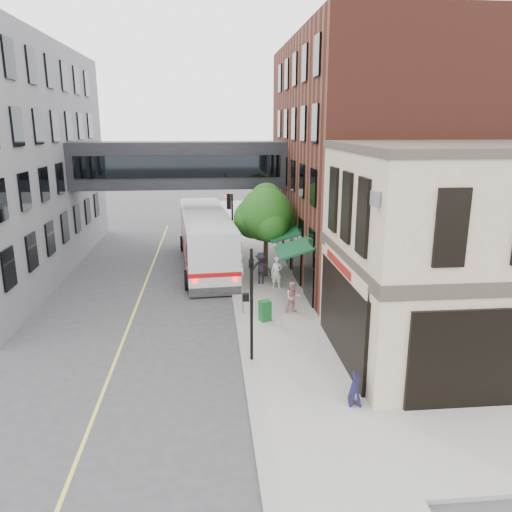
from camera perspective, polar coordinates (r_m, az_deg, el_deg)
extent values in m
plane|color=#38383A|center=(18.36, -1.23, -14.96)|extent=(120.00, 120.00, 0.00)
cube|color=gray|center=(31.39, 0.53, -1.91)|extent=(4.00, 60.00, 0.15)
cube|color=tan|center=(21.17, 23.35, -0.20)|extent=(10.00, 8.00, 8.15)
cube|color=#38332B|center=(21.15, 23.37, 0.00)|extent=(10.12, 8.12, 0.50)
cube|color=#38332B|center=(20.57, 24.57, 11.24)|extent=(10.12, 8.12, 0.30)
cube|color=black|center=(19.97, 9.73, -6.75)|extent=(0.14, 6.40, 3.40)
cube|color=black|center=(19.96, 9.62, -6.75)|extent=(0.04, 5.90, 3.00)
cube|color=maroon|center=(19.88, 9.37, -0.89)|extent=(0.03, 3.60, 0.32)
cube|color=#56241A|center=(32.90, 14.62, 10.68)|extent=(12.00, 18.00, 14.00)
cube|color=#0D3D1E|center=(30.57, 2.72, 3.28)|extent=(1.80, 13.00, 0.40)
cube|color=black|center=(34.04, -8.70, 10.26)|extent=(14.00, 3.00, 3.00)
cube|color=black|center=(32.50, -8.84, 10.05)|extent=(13.00, 0.08, 1.40)
cube|color=black|center=(35.59, -8.57, 10.46)|extent=(13.00, 0.08, 1.40)
cylinder|color=black|center=(19.18, -0.51, -5.69)|extent=(0.12, 0.12, 4.50)
cube|color=black|center=(19.04, -1.18, -4.72)|extent=(0.25, 0.22, 0.30)
imported|color=black|center=(18.61, -0.53, -0.35)|extent=(0.20, 0.16, 1.00)
cylinder|color=black|center=(33.61, -2.71, 3.29)|extent=(0.12, 0.12, 4.50)
cube|color=black|center=(33.53, -3.09, 3.87)|extent=(0.25, 0.22, 0.30)
cube|color=black|center=(33.29, -3.13, 6.24)|extent=(0.28, 0.28, 1.00)
sphere|color=#FF0C05|center=(33.24, -3.41, 6.83)|extent=(0.18, 0.18, 0.18)
cylinder|color=gray|center=(24.13, -1.53, -3.20)|extent=(0.08, 0.08, 3.00)
cube|color=white|center=(23.92, -1.59, -1.61)|extent=(0.03, 0.75, 0.22)
cube|color=#0C591E|center=(23.77, -1.60, -0.34)|extent=(0.03, 0.70, 0.18)
cube|color=#B20C0C|center=(24.07, -1.58, -2.75)|extent=(0.03, 0.30, 0.40)
cylinder|color=#382619|center=(30.05, 1.11, 0.25)|extent=(0.28, 0.28, 2.80)
sphere|color=#1A4312|center=(29.54, 1.13, 4.76)|extent=(3.20, 3.20, 3.20)
sphere|color=#1A4312|center=(30.20, 2.53, 4.20)|extent=(2.20, 2.20, 2.20)
sphere|color=#1A4312|center=(29.82, -0.27, 4.27)|extent=(2.40, 2.40, 2.40)
sphere|color=#1A4312|center=(30.01, 1.20, 6.47)|extent=(2.00, 2.00, 2.00)
cube|color=#D8CC4C|center=(27.72, -13.19, -4.76)|extent=(0.12, 40.00, 0.01)
cube|color=silver|center=(32.90, -5.76, 2.05)|extent=(3.84, 13.26, 3.30)
cube|color=black|center=(32.78, -5.79, 3.02)|extent=(3.89, 13.04, 1.19)
cube|color=#B20C0C|center=(33.03, -5.74, 1.09)|extent=(3.91, 13.29, 0.25)
cylinder|color=black|center=(28.56, -7.83, -2.73)|extent=(0.43, 1.16, 1.14)
cylinder|color=black|center=(28.78, -2.16, -2.46)|extent=(0.43, 1.16, 1.14)
cylinder|color=black|center=(37.34, -8.38, 1.45)|extent=(0.43, 1.16, 1.14)
cylinder|color=black|center=(37.50, -4.04, 1.63)|extent=(0.43, 1.16, 1.14)
imported|color=silver|center=(28.06, 2.37, -1.90)|extent=(0.77, 0.64, 1.79)
imported|color=#CB838A|center=(24.52, 4.24, -4.71)|extent=(0.81, 0.65, 1.57)
imported|color=black|center=(28.78, 0.57, -1.39)|extent=(1.31, 0.92, 1.85)
cube|color=#145720|center=(23.57, 1.03, -6.26)|extent=(0.62, 0.59, 0.98)
cube|color=black|center=(17.34, 11.26, -14.71)|extent=(0.46, 0.62, 1.02)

